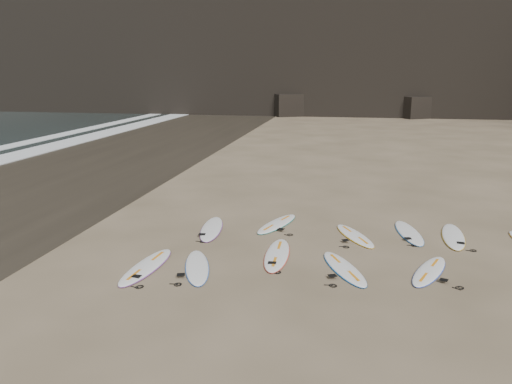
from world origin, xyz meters
TOP-DOWN VIEW (x-y plane):
  - ground at (0.00, 0.00)m, footprint 240.00×240.00m
  - wet_sand at (-13.00, 10.00)m, footprint 12.00×200.00m
  - surfboard_0 at (-3.81, -1.06)m, footprint 0.84×2.72m
  - surfboard_1 at (-2.49, -0.83)m, footprint 1.34×2.53m
  - surfboard_2 at (-0.56, 0.44)m, footprint 0.72×2.66m
  - surfboard_3 at (1.29, -0.22)m, footprint 1.53×2.50m
  - surfboard_4 at (3.45, 0.01)m, footprint 1.41×2.39m
  - surfboard_5 at (-3.00, 2.38)m, footprint 0.99×2.70m
  - surfboard_6 at (-0.98, 3.30)m, footprint 1.38×2.58m
  - surfboard_7 at (1.58, 2.53)m, footprint 1.51×2.38m
  - surfboard_8 at (3.27, 3.14)m, footprint 0.98×2.60m
  - surfboard_9 at (4.58, 3.02)m, footprint 0.89×2.70m

SIDE VIEW (x-z plane):
  - ground at x=0.00m, z-range 0.00..0.00m
  - wet_sand at x=-13.00m, z-range 0.00..0.01m
  - surfboard_4 at x=3.45m, z-range 0.00..0.08m
  - surfboard_7 at x=1.58m, z-range 0.00..0.09m
  - surfboard_1 at x=-2.49m, z-range 0.00..0.09m
  - surfboard_3 at x=1.29m, z-range 0.00..0.09m
  - surfboard_6 at x=-0.98m, z-range 0.00..0.09m
  - surfboard_8 at x=3.27m, z-range 0.00..0.09m
  - surfboard_5 at x=-3.00m, z-range 0.00..0.09m
  - surfboard_2 at x=-0.56m, z-range 0.00..0.10m
  - surfboard_9 at x=4.58m, z-range 0.00..0.10m
  - surfboard_0 at x=-3.81m, z-range 0.00..0.10m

